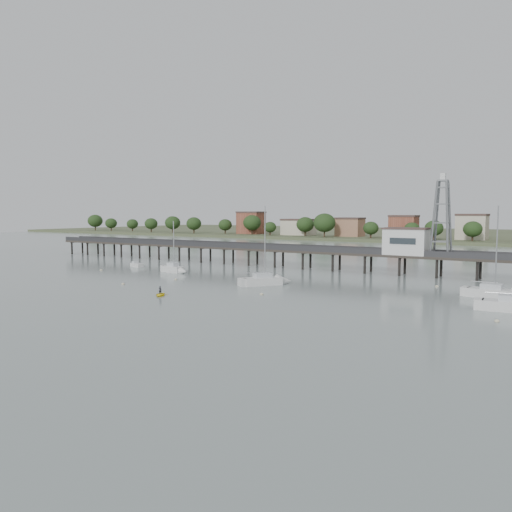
{
  "coord_description": "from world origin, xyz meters",
  "views": [
    {
      "loc": [
        51.79,
        -37.69,
        12.16
      ],
      "look_at": [
        1.71,
        42.0,
        4.0
      ],
      "focal_mm": 35.0,
      "sensor_mm": 36.0,
      "label": 1
    }
  ],
  "objects": [
    {
      "name": "pier_building",
      "position": [
        25.0,
        60.0,
        6.67
      ],
      "size": [
        8.4,
        5.4,
        5.3
      ],
      "color": "silver",
      "rests_on": "ground"
    },
    {
      "name": "ground_plane",
      "position": [
        0.0,
        0.0,
        0.0
      ],
      "size": [
        500.0,
        500.0,
        0.0
      ],
      "primitive_type": "plane",
      "color": "gray",
      "rests_on": "ground"
    },
    {
      "name": "lattice_tower",
      "position": [
        31.5,
        60.0,
        11.1
      ],
      "size": [
        3.2,
        3.2,
        15.5
      ],
      "color": "slate",
      "rests_on": "ground"
    },
    {
      "name": "far_shore",
      "position": [
        0.36,
        239.58,
        0.95
      ],
      "size": [
        500.0,
        170.0,
        10.4
      ],
      "color": "#475133",
      "rests_on": "ground"
    },
    {
      "name": "yellow_dinghy",
      "position": [
        1.28,
        16.2,
        0.0
      ],
      "size": [
        1.86,
        1.36,
        2.57
      ],
      "primitive_type": "imported",
      "rotation": [
        0.0,
        0.0,
        0.51
      ],
      "color": "yellow",
      "rests_on": "ground"
    },
    {
      "name": "sailboat_e",
      "position": [
        44.14,
        40.1,
        0.64
      ],
      "size": [
        8.62,
        3.12,
        13.94
      ],
      "rotation": [
        0.0,
        0.0,
        -0.08
      ],
      "color": "silver",
      "rests_on": "ground"
    },
    {
      "name": "sailboat_c",
      "position": [
        9.21,
        34.56,
        0.64
      ],
      "size": [
        7.2,
        8.31,
        14.11
      ],
      "rotation": [
        0.0,
        0.0,
        0.92
      ],
      "color": "silver",
      "rests_on": "ground"
    },
    {
      "name": "pier",
      "position": [
        0.0,
        60.0,
        3.79
      ],
      "size": [
        150.0,
        5.0,
        5.5
      ],
      "color": "#2D2823",
      "rests_on": "ground"
    },
    {
      "name": "dinghy_occupant",
      "position": [
        1.28,
        16.2,
        0.0
      ],
      "size": [
        0.78,
        1.27,
        0.29
      ],
      "primitive_type": "imported",
      "rotation": [
        0.0,
        0.0,
        3.45
      ],
      "color": "black",
      "rests_on": "ground"
    },
    {
      "name": "mooring_buoys",
      "position": [
        6.73,
        30.13,
        0.08
      ],
      "size": [
        77.63,
        26.1,
        0.39
      ],
      "color": "beige",
      "rests_on": "ground"
    },
    {
      "name": "white_tender",
      "position": [
        -30.45,
        42.6,
        0.42
      ],
      "size": [
        3.75,
        2.3,
        1.36
      ],
      "rotation": [
        0.0,
        0.0,
        -0.26
      ],
      "color": "silver",
      "rests_on": "ground"
    },
    {
      "name": "sailboat_b",
      "position": [
        -15.62,
        38.9,
        0.65
      ],
      "size": [
        6.77,
        2.94,
        10.98
      ],
      "rotation": [
        0.0,
        0.0,
        -0.16
      ],
      "color": "silver",
      "rests_on": "ground"
    }
  ]
}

